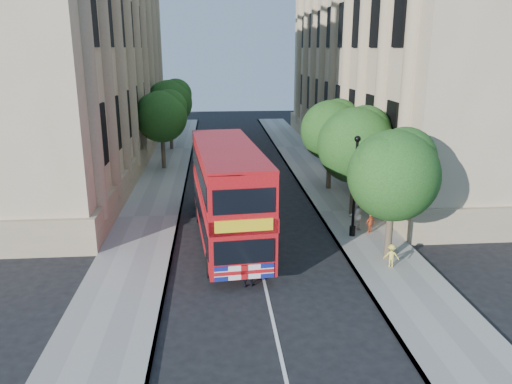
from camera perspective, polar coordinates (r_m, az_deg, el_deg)
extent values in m
plane|color=black|center=(19.88, 1.35, -11.96)|extent=(120.00, 120.00, 0.00)
cube|color=gray|center=(29.96, 10.27, -2.22)|extent=(3.50, 80.00, 0.12)
cube|color=gray|center=(29.21, -12.10, -2.80)|extent=(3.50, 80.00, 0.12)
cube|color=tan|center=(44.32, 16.53, 15.03)|extent=(12.00, 38.00, 18.00)
cube|color=tan|center=(43.10, -21.55, 14.57)|extent=(12.00, 38.00, 18.00)
cylinder|color=#473828|center=(23.24, 14.96, -4.39)|extent=(0.32, 0.32, 2.86)
sphere|color=#1D4416|center=(22.48, 15.44, 1.83)|extent=(4.00, 4.00, 4.00)
sphere|color=#1D4416|center=(22.92, 16.63, 3.67)|extent=(2.80, 2.80, 2.80)
sphere|color=#1D4416|center=(21.92, 14.57, 2.94)|extent=(2.60, 2.60, 2.60)
cylinder|color=#473828|center=(28.64, 11.02, -0.11)|extent=(0.32, 0.32, 2.99)
sphere|color=#1D4416|center=(28.01, 11.32, 5.24)|extent=(4.20, 4.20, 4.20)
sphere|color=#1D4416|center=(28.45, 12.34, 6.73)|extent=(2.94, 2.94, 2.94)
sphere|color=#1D4416|center=(27.50, 10.54, 6.23)|extent=(2.73, 2.73, 2.73)
cylinder|color=#473828|center=(34.26, 8.35, 2.61)|extent=(0.32, 0.32, 2.90)
sphere|color=#1D4416|center=(33.75, 8.53, 6.97)|extent=(4.00, 4.00, 4.00)
sphere|color=#1D4416|center=(34.18, 9.41, 8.17)|extent=(2.80, 2.80, 2.80)
sphere|color=#1D4416|center=(33.27, 7.84, 7.79)|extent=(2.60, 2.60, 2.60)
cylinder|color=#473828|center=(40.41, -10.56, 4.63)|extent=(0.32, 0.32, 2.99)
sphere|color=#1D4416|center=(39.97, -10.76, 8.46)|extent=(4.00, 4.00, 4.00)
sphere|color=#1D4416|center=(40.23, -9.90, 9.52)|extent=(2.80, 2.80, 2.80)
sphere|color=#1D4416|center=(39.66, -11.57, 9.15)|extent=(2.60, 2.60, 2.60)
cylinder|color=#473828|center=(48.23, -9.68, 6.62)|extent=(0.32, 0.32, 3.17)
sphere|color=#1D4416|center=(47.85, -9.85, 10.02)|extent=(4.20, 4.20, 4.20)
sphere|color=#1D4416|center=(48.14, -9.12, 10.95)|extent=(2.94, 2.94, 2.94)
sphere|color=#1D4416|center=(47.55, -10.52, 10.65)|extent=(2.73, 2.73, 2.73)
cylinder|color=black|center=(26.03, 10.95, -4.37)|extent=(0.30, 0.30, 0.50)
cylinder|color=black|center=(25.35, 11.22, 0.40)|extent=(0.14, 0.14, 5.00)
sphere|color=black|center=(24.80, 11.53, 5.97)|extent=(0.32, 0.32, 0.32)
cube|color=#A90B10|center=(24.18, -3.23, -0.02)|extent=(3.65, 10.56, 4.31)
cube|color=black|center=(24.46, -3.20, -2.17)|extent=(3.65, 9.92, 0.98)
cube|color=black|center=(23.89, -3.28, 2.56)|extent=(3.65, 9.92, 0.98)
cube|color=yellow|center=(19.25, -1.38, -3.85)|extent=(2.29, 0.29, 0.49)
cylinder|color=black|center=(21.37, -5.27, -8.29)|extent=(0.40, 1.11, 1.09)
cylinder|color=black|center=(21.68, 1.29, -7.86)|extent=(0.40, 1.11, 1.09)
cylinder|color=black|center=(27.97, -6.52, -2.35)|extent=(0.40, 1.11, 1.09)
cylinder|color=black|center=(28.20, -1.52, -2.08)|extent=(0.40, 1.11, 1.09)
cube|color=black|center=(27.85, -4.43, -0.80)|extent=(2.01, 1.83, 1.98)
cube|color=black|center=(27.01, -4.29, -0.81)|extent=(1.70, 0.23, 0.66)
cube|color=black|center=(29.78, -4.78, 0.69)|extent=(2.11, 3.15, 2.36)
cube|color=black|center=(29.56, -4.64, -1.71)|extent=(2.04, 4.64, 0.24)
cylinder|color=black|center=(27.98, -6.10, -2.69)|extent=(0.26, 0.77, 0.75)
cylinder|color=black|center=(28.11, -2.65, -2.52)|extent=(0.26, 0.77, 0.75)
cylinder|color=black|center=(30.94, -6.44, -0.85)|extent=(0.26, 0.77, 0.75)
cylinder|color=black|center=(31.05, -3.31, -0.71)|extent=(0.26, 0.77, 0.75)
imported|color=black|center=(20.36, -0.96, -8.73)|extent=(0.67, 0.53, 1.60)
imported|color=white|center=(26.51, 11.21, -2.57)|extent=(1.08, 1.05, 1.76)
imported|color=#D25025|center=(26.58, 12.94, -3.48)|extent=(0.64, 0.45, 1.01)
imported|color=#D7C749|center=(22.73, 15.23, -7.02)|extent=(0.75, 0.55, 1.04)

